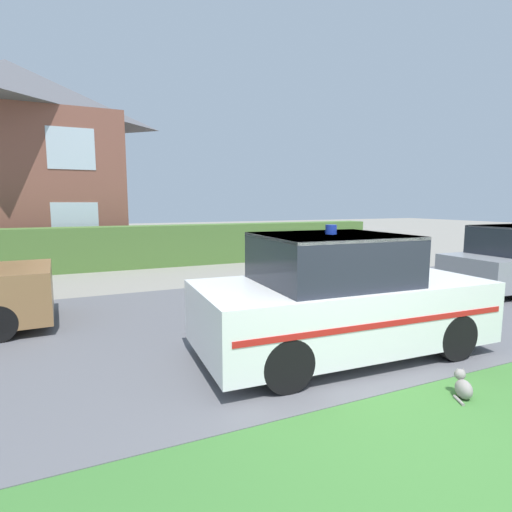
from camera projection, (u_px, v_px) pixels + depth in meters
The scene contains 7 objects.
ground_plane at pixel (439, 448), 3.35m from camera, with size 80.00×80.00×0.00m, color gray.
road_strip at pixel (250, 320), 6.97m from camera, with size 28.00×6.16×0.01m, color #5B5B60.
lawn_verge at pixel (449, 454), 3.26m from camera, with size 28.00×2.04×0.01m, color #3D7533.
garden_hedge at pixel (184, 245), 13.29m from camera, with size 14.16×0.84×1.33m, color #4C7233.
police_car at pixel (339, 298), 5.40m from camera, with size 3.99×1.95×1.75m.
cat at pixel (463, 387), 4.21m from camera, with size 0.29×0.28×0.29m.
house_left at pixel (12, 159), 14.82m from camera, with size 7.70×7.10×7.20m.
Camera 1 is at (-2.68, -2.21, 2.04)m, focal length 28.00 mm.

